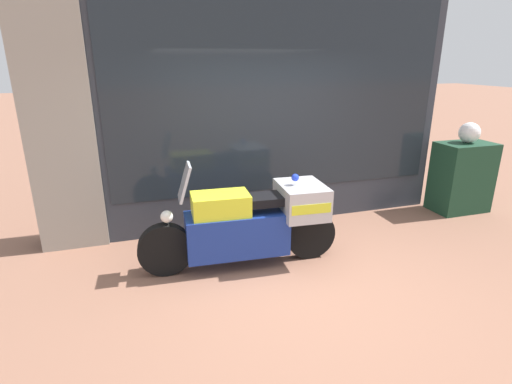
# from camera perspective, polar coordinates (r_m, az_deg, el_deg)

# --- Properties ---
(ground_plane) EXTENTS (60.00, 60.00, 0.00)m
(ground_plane) POSITION_cam_1_polar(r_m,az_deg,el_deg) (4.53, 7.44, -13.19)
(ground_plane) COLOR #8E604C
(shop_building) EXTENTS (5.85, 0.55, 3.82)m
(shop_building) POSITION_cam_1_polar(r_m,az_deg,el_deg) (5.64, -4.07, 13.88)
(shop_building) COLOR #333842
(shop_building) RESTS_ON ground
(window_display) EXTENTS (4.59, 0.30, 2.05)m
(window_display) POSITION_cam_1_polar(r_m,az_deg,el_deg) (6.16, 2.59, 0.67)
(window_display) COLOR slate
(window_display) RESTS_ON ground
(paramedic_motorcycle) EXTENTS (2.37, 0.70, 1.29)m
(paramedic_motorcycle) POSITION_cam_1_polar(r_m,az_deg,el_deg) (4.71, -0.45, -4.18)
(paramedic_motorcycle) COLOR black
(paramedic_motorcycle) RESTS_ON ground
(utility_cabinet) EXTENTS (0.87, 0.55, 1.12)m
(utility_cabinet) POSITION_cam_1_polar(r_m,az_deg,el_deg) (7.23, 27.30, 1.89)
(utility_cabinet) COLOR #193D28
(utility_cabinet) RESTS_ON ground
(white_helmet) EXTENTS (0.32, 0.32, 0.32)m
(white_helmet) POSITION_cam_1_polar(r_m,az_deg,el_deg) (7.10, 28.19, 7.49)
(white_helmet) COLOR white
(white_helmet) RESTS_ON utility_cabinet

